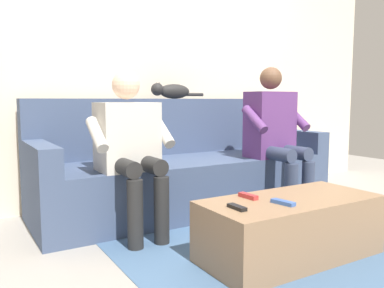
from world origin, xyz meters
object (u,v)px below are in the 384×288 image
at_px(remote_black, 237,207).
at_px(remote_red, 248,196).
at_px(person_right_seated, 130,142).
at_px(cat_on_backrest, 171,91).
at_px(remote_blue, 283,202).
at_px(person_left_seated, 275,130).
at_px(couch, 184,172).
at_px(coffee_table, 290,228).

bearing_deg(remote_black, remote_red, -53.16).
xyz_separation_m(person_right_seated, remote_black, (-0.23, 0.89, -0.27)).
xyz_separation_m(cat_on_backrest, remote_blue, (0.17, 1.61, -0.63)).
height_order(person_left_seated, cat_on_backrest, person_left_seated).
height_order(couch, remote_red, couch).
distance_m(coffee_table, remote_black, 0.45).
height_order(couch, person_right_seated, person_right_seated).
distance_m(couch, remote_blue, 1.34).
bearing_deg(remote_blue, remote_red, 10.38).
height_order(cat_on_backrest, remote_red, cat_on_backrest).
bearing_deg(coffee_table, couch, -90.00).
xyz_separation_m(couch, cat_on_backrest, (-0.03, -0.28, 0.69)).
distance_m(person_left_seated, remote_black, 1.38).
relative_size(coffee_table, person_left_seated, 0.90).
distance_m(remote_red, remote_black, 0.25).
xyz_separation_m(coffee_table, remote_red, (0.21, -0.13, 0.19)).
bearing_deg(remote_red, couch, -15.72).
xyz_separation_m(cat_on_backrest, remote_red, (0.24, 1.41, -0.63)).
height_order(couch, remote_black, couch).
distance_m(cat_on_backrest, remote_red, 1.56).
xyz_separation_m(person_left_seated, person_right_seated, (1.27, -0.03, -0.03)).
bearing_deg(remote_blue, remote_black, 68.41).
xyz_separation_m(couch, remote_red, (0.21, 1.13, 0.06)).
relative_size(cat_on_backrest, remote_blue, 3.83).
distance_m(coffee_table, remote_red, 0.31).
bearing_deg(cat_on_backrest, remote_blue, 84.12).
distance_m(cat_on_backrest, remote_black, 1.74).
distance_m(remote_blue, remote_red, 0.22).
bearing_deg(cat_on_backrest, couch, 83.60).
bearing_deg(person_left_seated, person_right_seated, -1.36).
xyz_separation_m(coffee_table, person_right_seated, (0.63, -0.87, 0.45)).
bearing_deg(cat_on_backrest, remote_black, 74.28).
relative_size(remote_red, remote_black, 1.05).
bearing_deg(person_right_seated, remote_black, 104.32).
height_order(person_left_seated, remote_black, person_left_seated).
relative_size(coffee_table, person_right_seated, 0.96).
height_order(person_right_seated, remote_blue, person_right_seated).
bearing_deg(cat_on_backrest, person_right_seated, 45.07).
bearing_deg(person_left_seated, couch, -33.30).
bearing_deg(person_right_seated, person_left_seated, 178.64).
relative_size(couch, remote_black, 20.20).
bearing_deg(remote_red, coffee_table, -125.89).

